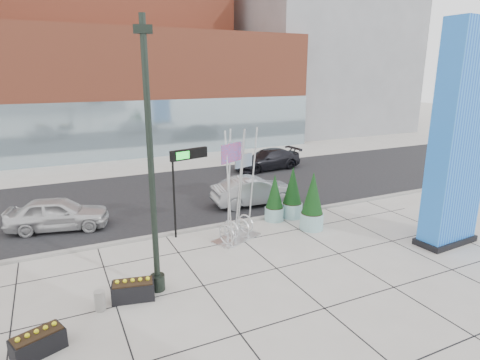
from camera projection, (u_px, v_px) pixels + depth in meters
name	position (u px, v px, depth m)	size (l,w,h in m)	color
ground	(242.00, 263.00, 15.89)	(160.00, 160.00, 0.00)	#9E9991
street_asphalt	(171.00, 195.00, 24.59)	(80.00, 12.00, 0.02)	black
curb_edge	(206.00, 227.00, 19.36)	(80.00, 0.30, 0.12)	gray
tower_podium	(129.00, 92.00, 38.39)	(34.00, 10.00, 11.00)	#AB4C31
tower_glass_front	(141.00, 129.00, 34.99)	(34.00, 0.60, 5.00)	#8CA5B2
building_grey_parking	(314.00, 59.00, 52.28)	(20.00, 18.00, 18.00)	slate
blue_pylon	(459.00, 142.00, 16.63)	(2.89, 1.44, 9.37)	blue
lamp_post	(152.00, 188.00, 12.98)	(0.60, 0.49, 8.98)	black
public_art_sculpture	(237.00, 211.00, 17.87)	(2.46, 1.87, 5.02)	silver
concrete_bollard	(100.00, 301.00, 12.66)	(0.34, 0.34, 0.66)	gray
overhead_street_sign	(188.00, 162.00, 17.76)	(1.88, 0.62, 4.01)	black
round_planter_east	(312.00, 202.00, 19.03)	(1.13, 1.13, 2.82)	#90C1C2
round_planter_mid	(292.00, 194.00, 20.63)	(1.07, 1.07, 2.68)	#90C1C2
round_planter_west	(275.00, 199.00, 20.22)	(0.96, 0.96, 2.41)	#90C1C2
box_planter_north	(133.00, 289.00, 13.28)	(1.48, 0.96, 0.75)	black
box_planter_south	(38.00, 342.00, 10.71)	(1.46, 1.09, 0.72)	black
car_white_west	(58.00, 214.00, 19.10)	(1.85, 4.61, 1.57)	silver
car_silver_mid	(254.00, 191.00, 22.73)	(1.68, 4.81, 1.58)	#9A9DA2
car_dark_east	(268.00, 160.00, 31.05)	(2.17, 5.34, 1.55)	black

